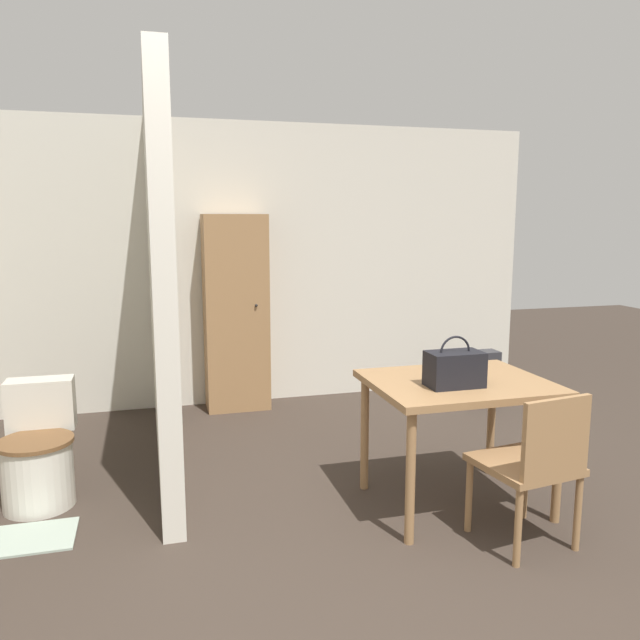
# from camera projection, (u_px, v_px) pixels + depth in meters

# --- Properties ---
(wall_back) EXTENTS (5.47, 0.12, 2.50)m
(wall_back) POSITION_uv_depth(u_px,v_px,m) (242.00, 265.00, 5.61)
(wall_back) COLOR beige
(wall_back) RESTS_ON ground_plane
(partition_wall) EXTENTS (0.12, 2.44, 2.50)m
(partition_wall) POSITION_uv_depth(u_px,v_px,m) (160.00, 281.00, 4.19)
(partition_wall) COLOR beige
(partition_wall) RESTS_ON ground_plane
(dining_table) EXTENTS (1.00, 0.81, 0.75)m
(dining_table) POSITION_uv_depth(u_px,v_px,m) (458.00, 395.00, 3.57)
(dining_table) COLOR #997047
(dining_table) RESTS_ON ground_plane
(wooden_chair) EXTENTS (0.50, 0.50, 0.82)m
(wooden_chair) POSITION_uv_depth(u_px,v_px,m) (534.00, 462.00, 3.13)
(wooden_chair) COLOR #997047
(wooden_chair) RESTS_ON ground_plane
(toilet) EXTENTS (0.42, 0.57, 0.70)m
(toilet) POSITION_uv_depth(u_px,v_px,m) (38.00, 455.00, 3.67)
(toilet) COLOR silver
(toilet) RESTS_ON ground_plane
(handbag) EXTENTS (0.30, 0.18, 0.28)m
(handbag) POSITION_uv_depth(u_px,v_px,m) (455.00, 369.00, 3.41)
(handbag) COLOR black
(handbag) RESTS_ON dining_table
(wooden_cabinet) EXTENTS (0.54, 0.35, 1.70)m
(wooden_cabinet) POSITION_uv_depth(u_px,v_px,m) (236.00, 313.00, 5.42)
(wooden_cabinet) COLOR #997047
(wooden_cabinet) RESTS_ON ground_plane
(bath_mat) EXTENTS (0.48, 0.35, 0.01)m
(bath_mat) POSITION_uv_depth(u_px,v_px,m) (28.00, 538.00, 3.26)
(bath_mat) COLOR #99A899
(bath_mat) RESTS_ON ground_plane
(space_heater) EXTENTS (0.26, 0.17, 0.49)m
(space_heater) POSITION_uv_depth(u_px,v_px,m) (483.00, 378.00, 5.59)
(space_heater) COLOR #2D2D33
(space_heater) RESTS_ON ground_plane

